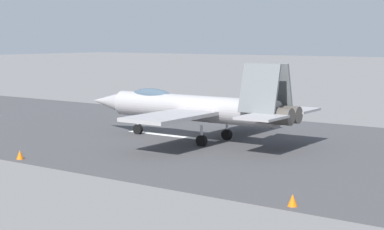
# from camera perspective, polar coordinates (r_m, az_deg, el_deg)

# --- Properties ---
(ground_plane) EXTENTS (400.00, 400.00, 0.00)m
(ground_plane) POSITION_cam_1_polar(r_m,az_deg,el_deg) (45.35, -1.76, -1.97)
(ground_plane) COLOR slate
(runway_strip) EXTENTS (240.00, 26.00, 0.02)m
(runway_strip) POSITION_cam_1_polar(r_m,az_deg,el_deg) (45.33, -1.75, -1.96)
(runway_strip) COLOR #404042
(runway_strip) RESTS_ON ground
(fighter_jet) EXTENTS (17.56, 14.34, 5.58)m
(fighter_jet) POSITION_cam_1_polar(r_m,az_deg,el_deg) (43.00, 0.12, 0.74)
(fighter_jet) COLOR #979496
(fighter_jet) RESTS_ON ground
(marker_cone_near) EXTENTS (0.44, 0.44, 0.55)m
(marker_cone_near) POSITION_cam_1_polar(r_m,az_deg,el_deg) (26.87, 9.31, -7.81)
(marker_cone_near) COLOR orange
(marker_cone_near) RESTS_ON ground
(marker_cone_mid) EXTENTS (0.44, 0.44, 0.55)m
(marker_cone_mid) POSITION_cam_1_polar(r_m,az_deg,el_deg) (38.01, -15.66, -3.58)
(marker_cone_mid) COLOR orange
(marker_cone_mid) RESTS_ON ground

